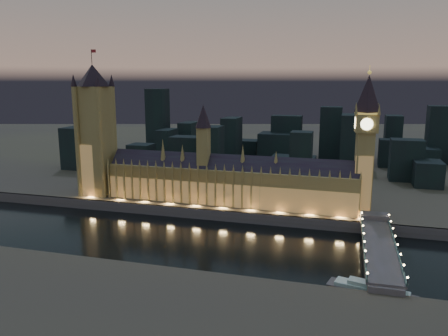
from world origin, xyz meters
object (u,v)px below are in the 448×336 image
(westminster_bridge, at_px, (378,249))
(river_boat, at_px, (372,288))
(palace_of_westminster, at_px, (227,181))
(elizabeth_tower, at_px, (366,133))
(victoria_tower, at_px, (95,124))

(westminster_bridge, relative_size, river_boat, 2.52)
(palace_of_westminster, relative_size, westminster_bridge, 1.79)
(elizabeth_tower, height_order, westminster_bridge, elizabeth_tower)
(victoria_tower, bearing_deg, westminster_bridge, -16.09)
(victoria_tower, bearing_deg, river_boat, -26.32)
(palace_of_westminster, xyz_separation_m, elizabeth_tower, (102.74, 0.19, 41.15))
(elizabeth_tower, bearing_deg, river_boat, -88.40)
(victoria_tower, height_order, river_boat, victoria_tower)
(palace_of_westminster, xyz_separation_m, victoria_tower, (-115.26, 0.19, 41.98))
(river_boat, bearing_deg, westminster_bridge, 82.74)
(westminster_bridge, xyz_separation_m, river_boat, (-5.61, -43.99, -4.43))
(elizabeth_tower, bearing_deg, victoria_tower, 180.00)
(westminster_bridge, bearing_deg, elizabeth_tower, 97.55)
(palace_of_westminster, relative_size, river_boat, 4.51)
(palace_of_westminster, height_order, westminster_bridge, palace_of_westminster)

